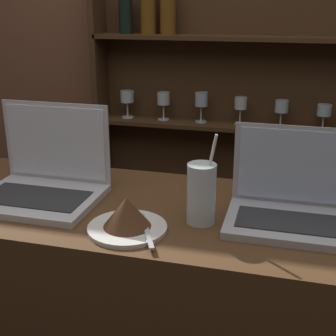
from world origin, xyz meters
The scene contains 6 objects.
back_wall centered at (0.00, 1.57, 1.35)m, with size 7.00×0.06×2.70m.
back_shelf centered at (0.09, 1.49, 0.89)m, with size 1.48×0.18×1.68m.
laptop_near centered at (-0.27, 0.25, 1.06)m, with size 0.31×0.25×0.24m.
laptop_far centered at (0.40, 0.26, 1.06)m, with size 0.35×0.21×0.22m.
cake_plate centered at (0.01, 0.11, 1.04)m, with size 0.18×0.19×0.08m.
water_glass centered at (0.16, 0.20, 1.08)m, with size 0.07×0.07×0.22m.
Camera 1 is at (0.35, -0.80, 1.50)m, focal length 50.00 mm.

